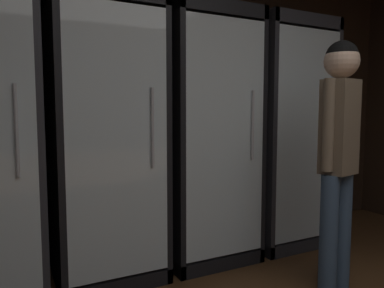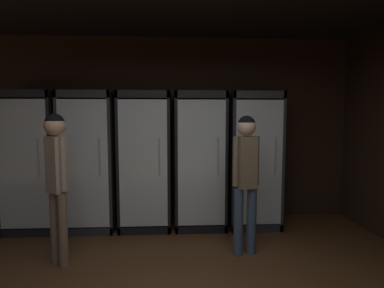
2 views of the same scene
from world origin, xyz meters
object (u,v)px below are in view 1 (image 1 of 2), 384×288
object	(u,v)px
cooler_center	(104,142)
cooler_right	(201,138)
cooler_far_right	(277,136)
shopper_near	(339,143)

from	to	relation	value
cooler_center	cooler_right	bearing A→B (deg)	-0.17
cooler_center	cooler_far_right	distance (m)	1.55
cooler_center	shopper_near	xyz separation A→B (m)	(1.22, -0.97, 0.02)
cooler_center	cooler_far_right	size ratio (longest dim) A/B	1.00
cooler_center	cooler_right	xyz separation A→B (m)	(0.77, -0.00, 0.00)
shopper_near	cooler_far_right	bearing A→B (deg)	71.55
cooler_center	cooler_far_right	world-z (taller)	same
cooler_right	shopper_near	world-z (taller)	cooler_right
cooler_center	cooler_far_right	bearing A→B (deg)	-0.02
cooler_right	cooler_far_right	xyz separation A→B (m)	(0.77, 0.00, -0.01)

